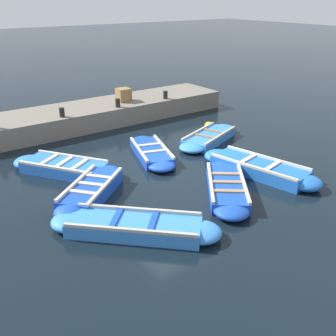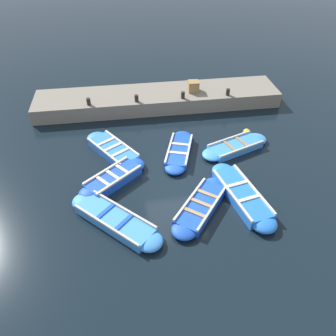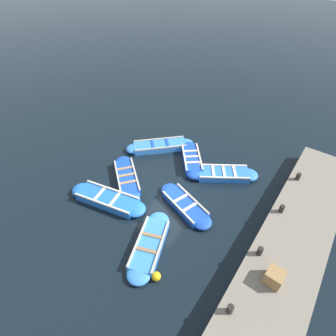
# 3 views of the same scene
# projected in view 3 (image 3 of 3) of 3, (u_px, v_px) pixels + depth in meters

# --- Properties ---
(ground_plane) EXTENTS (120.00, 120.00, 0.00)m
(ground_plane) POSITION_uv_depth(u_px,v_px,m) (163.00, 188.00, 12.98)
(ground_plane) COLOR black
(boat_tucked) EXTENTS (2.67, 2.98, 0.44)m
(boat_tucked) POSITION_uv_depth(u_px,v_px,m) (192.00, 159.00, 14.36)
(boat_tucked) COLOR #1947B7
(boat_tucked) RESTS_ON ground
(boat_far_corner) EXTENTS (3.99, 1.74, 0.44)m
(boat_far_corner) POSITION_uv_depth(u_px,v_px,m) (108.00, 199.00, 12.18)
(boat_far_corner) COLOR blue
(boat_far_corner) RESTS_ON ground
(boat_alongside) EXTENTS (3.47, 2.76, 0.40)m
(boat_alongside) POSITION_uv_depth(u_px,v_px,m) (223.00, 174.00, 13.50)
(boat_alongside) COLOR blue
(boat_alongside) RESTS_ON ground
(boat_broadside) EXTENTS (3.27, 2.85, 0.37)m
(boat_broadside) POSITION_uv_depth(u_px,v_px,m) (127.00, 177.00, 13.33)
(boat_broadside) COLOR #1947B7
(boat_broadside) RESTS_ON ground
(boat_end_of_row) EXTENTS (2.06, 3.50, 0.36)m
(boat_end_of_row) POSITION_uv_depth(u_px,v_px,m) (150.00, 245.00, 10.43)
(boat_end_of_row) COLOR #3884E0
(boat_end_of_row) RESTS_ON ground
(boat_stern_in) EXTENTS (3.32, 1.82, 0.36)m
(boat_stern_in) POSITION_uv_depth(u_px,v_px,m) (185.00, 205.00, 11.98)
(boat_stern_in) COLOR #1947B7
(boat_stern_in) RESTS_ON ground
(boat_inner_gap) EXTENTS (3.43, 3.47, 0.40)m
(boat_inner_gap) POSITION_uv_depth(u_px,v_px,m) (160.00, 146.00, 15.31)
(boat_inner_gap) COLOR #3884E0
(boat_inner_gap) RESTS_ON ground
(quay_wall) EXTENTS (2.42, 12.97, 0.78)m
(quay_wall) POSITION_uv_depth(u_px,v_px,m) (290.00, 248.00, 10.05)
(quay_wall) COLOR slate
(quay_wall) RESTS_ON ground
(bollard_north) EXTENTS (0.20, 0.20, 0.35)m
(bollard_north) POSITION_uv_depth(u_px,v_px,m) (298.00, 176.00, 12.22)
(bollard_north) COLOR black
(bollard_north) RESTS_ON quay_wall
(bollard_mid_north) EXTENTS (0.20, 0.20, 0.35)m
(bollard_mid_north) POSITION_uv_depth(u_px,v_px,m) (282.00, 209.00, 10.78)
(bollard_mid_north) COLOR black
(bollard_mid_north) RESTS_ON quay_wall
(bollard_mid_south) EXTENTS (0.20, 0.20, 0.35)m
(bollard_mid_south) POSITION_uv_depth(u_px,v_px,m) (260.00, 251.00, 9.33)
(bollard_mid_south) COLOR black
(bollard_mid_south) RESTS_ON quay_wall
(bollard_south) EXTENTS (0.20, 0.20, 0.35)m
(bollard_south) POSITION_uv_depth(u_px,v_px,m) (230.00, 309.00, 7.88)
(bollard_south) COLOR black
(bollard_south) RESTS_ON quay_wall
(wooden_crate) EXTENTS (0.57, 0.57, 0.55)m
(wooden_crate) POSITION_uv_depth(u_px,v_px,m) (274.00, 277.00, 8.52)
(wooden_crate) COLOR olive
(wooden_crate) RESTS_ON quay_wall
(buoy_orange_near) EXTENTS (0.34, 0.34, 0.34)m
(buoy_orange_near) POSITION_uv_depth(u_px,v_px,m) (156.00, 276.00, 9.44)
(buoy_orange_near) COLOR #EAB214
(buoy_orange_near) RESTS_ON ground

